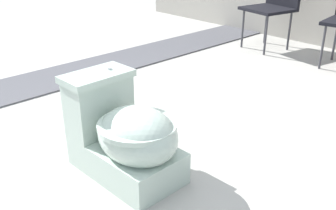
{
  "coord_description": "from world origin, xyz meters",
  "views": [
    {
      "loc": [
        1.64,
        -1.07,
        1.19
      ],
      "look_at": [
        0.21,
        0.28,
        0.3
      ],
      "focal_mm": 42.0,
      "sensor_mm": 36.0,
      "label": 1
    }
  ],
  "objects": [
    {
      "name": "ground_plane",
      "position": [
        0.0,
        0.0,
        0.0
      ],
      "size": [
        14.0,
        14.0,
        0.0
      ],
      "primitive_type": "plane",
      "color": "#A8A59E"
    },
    {
      "name": "gravel_strip",
      "position": [
        -1.34,
        0.5,
        0.01
      ],
      "size": [
        0.56,
        8.0,
        0.01
      ],
      "primitive_type": "cube",
      "color": "#4C4C51",
      "rests_on": "ground"
    },
    {
      "name": "toilet",
      "position": [
        0.22,
        -0.02,
        0.22
      ],
      "size": [
        0.64,
        0.4,
        0.52
      ],
      "rotation": [
        0.0,
        0.0,
        0.02
      ],
      "color": "#B2C6B7",
      "rests_on": "ground"
    }
  ]
}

